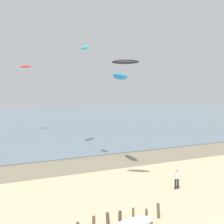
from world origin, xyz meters
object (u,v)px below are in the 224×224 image
(person_by_waterline, at_px, (177,178))
(kite_aloft_1, at_px, (26,66))
(grounded_kite, at_px, (132,224))
(kite_aloft_2, at_px, (120,76))
(kite_aloft_6, at_px, (125,62))
(kite_aloft_8, at_px, (85,48))

(person_by_waterline, relative_size, kite_aloft_1, 0.71)
(grounded_kite, bearing_deg, kite_aloft_2, -118.85)
(person_by_waterline, relative_size, kite_aloft_6, 0.75)
(grounded_kite, distance_m, kite_aloft_6, 12.47)
(grounded_kite, relative_size, kite_aloft_8, 1.61)
(grounded_kite, bearing_deg, kite_aloft_8, -105.41)
(kite_aloft_1, xyz_separation_m, kite_aloft_8, (2.85, -22.13, 1.00))
(person_by_waterline, distance_m, grounded_kite, 7.96)
(kite_aloft_6, bearing_deg, kite_aloft_2, -76.41)
(kite_aloft_1, relative_size, kite_aloft_6, 1.06)
(kite_aloft_1, relative_size, kite_aloft_2, 0.74)
(kite_aloft_8, bearing_deg, kite_aloft_6, -0.04)
(person_by_waterline, distance_m, kite_aloft_8, 16.08)
(person_by_waterline, relative_size, kite_aloft_8, 0.90)
(person_by_waterline, xyz_separation_m, grounded_kite, (-6.55, -4.48, -0.61))
(grounded_kite, xyz_separation_m, kite_aloft_2, (4.85, 11.86, 9.04))
(person_by_waterline, bearing_deg, kite_aloft_1, 102.22)
(grounded_kite, xyz_separation_m, kite_aloft_8, (2.32, 14.99, 12.03))
(kite_aloft_8, bearing_deg, kite_aloft_2, 35.18)
(kite_aloft_1, bearing_deg, grounded_kite, -40.45)
(person_by_waterline, height_order, kite_aloft_8, kite_aloft_8)
(kite_aloft_2, bearing_deg, grounded_kite, 162.84)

